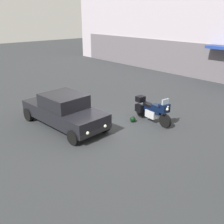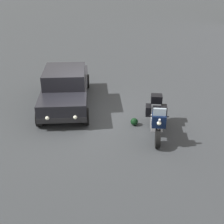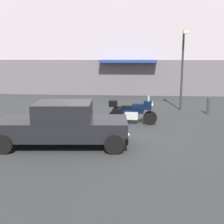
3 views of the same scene
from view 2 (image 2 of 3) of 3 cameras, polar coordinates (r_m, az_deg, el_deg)
name	(u,v)px [view 2 (image 2 of 3)]	position (r m, az deg, el deg)	size (l,w,h in m)	color
ground_plane	(90,115)	(11.63, -4.24, -0.66)	(80.00, 80.00, 0.00)	#2D3033
motorcycle	(157,118)	(10.23, 8.71, -1.11)	(2.26, 0.80, 1.36)	black
helmet	(134,122)	(10.89, 4.32, -1.87)	(0.28, 0.28, 0.28)	black
car_sedan_far	(66,87)	(12.36, -8.96, 4.80)	(4.67, 2.23, 1.56)	black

